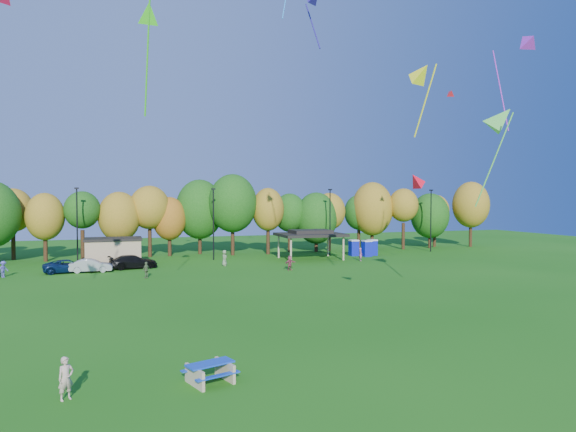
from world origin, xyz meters
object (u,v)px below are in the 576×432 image
object	(u,v)px
car_b	(91,266)
car_c	(68,266)
picnic_table	(210,371)
car_d	(133,262)
kite_flyer	(66,378)
porta_potties	(364,248)

from	to	relation	value
car_b	car_c	world-z (taller)	car_b
picnic_table	car_c	world-z (taller)	car_c
car_c	car_d	bearing A→B (deg)	-90.81
kite_flyer	car_d	bearing A→B (deg)	54.43
porta_potties	car_c	world-z (taller)	porta_potties
car_c	porta_potties	bearing A→B (deg)	-92.92
picnic_table	car_b	xyz separation A→B (m)	(-6.37, 36.32, 0.21)
car_c	car_d	distance (m)	6.68
picnic_table	porta_potties	bearing A→B (deg)	37.43
porta_potties	picnic_table	world-z (taller)	porta_potties
porta_potties	car_b	size ratio (longest dim) A/B	0.87
picnic_table	car_b	size ratio (longest dim) A/B	0.56
kite_flyer	car_c	xyz separation A→B (m)	(-3.03, 36.92, -0.16)
kite_flyer	car_d	xyz separation A→B (m)	(3.57, 37.94, -0.09)
kite_flyer	car_c	distance (m)	37.04
porta_potties	picnic_table	bearing A→B (deg)	-124.35
picnic_table	car_b	bearing A→B (deg)	81.73
porta_potties	car_b	world-z (taller)	porta_potties
porta_potties	car_c	xyz separation A→B (m)	(-36.78, -4.30, -0.41)
kite_flyer	car_b	size ratio (longest dim) A/B	0.39
porta_potties	car_d	xyz separation A→B (m)	(-30.18, -3.28, -0.34)
kite_flyer	car_d	size ratio (longest dim) A/B	0.32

